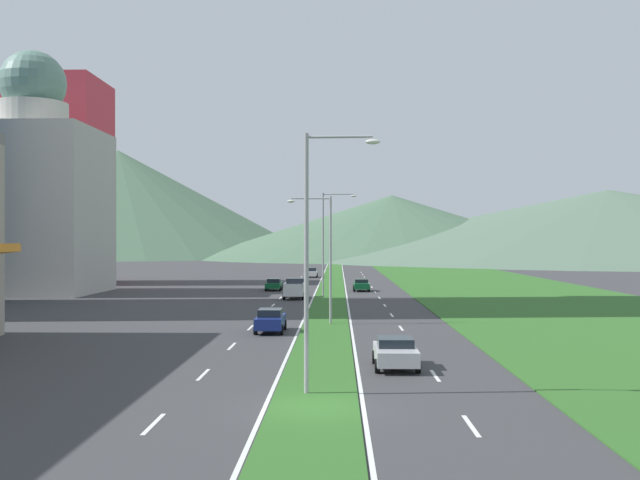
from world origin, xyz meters
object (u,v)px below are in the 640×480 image
street_lamp_mid (325,250)px  car_1 (274,284)px  street_lamp_far (326,238)px  car_3 (395,352)px  pickup_truck_0 (295,289)px  car_4 (361,285)px  street_lamp_near (314,245)px  car_0 (270,320)px  car_2 (312,272)px

street_lamp_mid → car_1: bearing=100.8°
street_lamp_far → car_3: 42.74m
street_lamp_far → pickup_truck_0: bearing=-166.8°
car_3 → pickup_truck_0: 42.05m
street_lamp_far → car_4: street_lamp_far is taller
car_1 → car_3: car_1 is taller
car_1 → pickup_truck_0: size_ratio=0.76×
street_lamp_far → street_lamp_mid: bearing=-89.3°
street_lamp_mid → car_3: street_lamp_mid is taller
street_lamp_near → car_4: (3.64, 58.57, -5.01)m
car_3 → car_4: 52.56m
car_0 → car_2: car_2 is taller
street_lamp_near → car_2: (-3.35, 90.98, -4.96)m
car_4 → street_lamp_mid: bearing=-6.0°
car_2 → pickup_truck_0: 43.52m
car_2 → street_lamp_mid: bearing=-177.1°
car_1 → pickup_truck_0: (3.18, -11.92, 0.26)m
car_0 → car_3: (7.03, -13.39, -0.04)m
street_lamp_near → pickup_truck_0: street_lamp_near is taller
car_2 → car_4: car_2 is taller
pickup_truck_0 → street_lamp_far: bearing=-76.8°
car_2 → street_lamp_far: bearing=-175.9°
street_lamp_mid → pickup_truck_0: street_lamp_mid is taller
car_2 → pickup_truck_0: (-0.16, -43.52, 0.21)m
street_lamp_mid → street_lamp_near: bearing=-90.1°
street_lamp_mid → car_3: size_ratio=2.21×
street_lamp_mid → car_3: bearing=-78.9°
street_lamp_mid → pickup_truck_0: (-3.54, 23.34, -4.26)m
street_lamp_far → car_2: bearing=94.1°
street_lamp_far → car_3: bearing=-84.8°
car_4 → car_3: bearing=-0.1°
pickup_truck_0 → street_lamp_mid: bearing=-171.4°
street_lamp_near → car_3: (3.59, 6.01, -5.00)m
street_lamp_near → car_0: street_lamp_near is taller
street_lamp_far → pickup_truck_0: (-3.23, -0.76, -5.23)m
car_4 → car_0: bearing=-10.3°
street_lamp_mid → car_4: street_lamp_mid is taller
car_4 → street_lamp_near: bearing=-3.6°
car_0 → car_4: size_ratio=1.02×
car_4 → car_2: bearing=-167.8°
car_2 → car_4: bearing=-167.8°
street_lamp_near → street_lamp_far: (-0.28, 48.22, 0.48)m
car_2 → car_3: car_2 is taller
street_lamp_near → car_3: bearing=59.2°
car_1 → car_3: bearing=-169.1°
car_3 → pickup_truck_0: pickup_truck_0 is taller
car_1 → car_2: 31.77m
street_lamp_mid → street_lamp_far: bearing=90.7°
car_2 → car_4: (6.99, -32.41, -0.05)m
car_1 → car_2: (3.34, 31.60, 0.05)m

